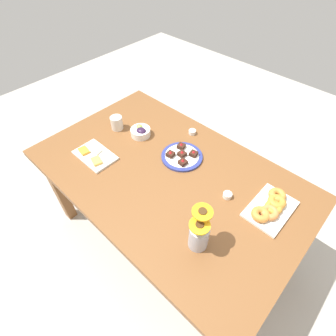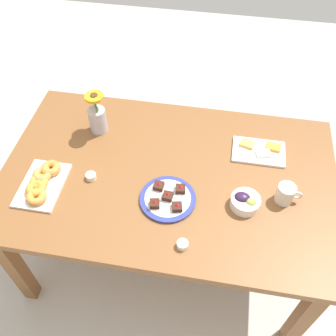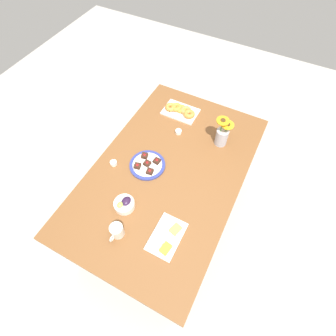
{
  "view_description": "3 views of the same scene",
  "coord_description": "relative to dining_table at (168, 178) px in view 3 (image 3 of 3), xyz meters",
  "views": [
    {
      "loc": [
        -0.7,
        0.75,
        1.88
      ],
      "look_at": [
        0.0,
        0.0,
        0.78
      ],
      "focal_mm": 28.0,
      "sensor_mm": 36.0,
      "label": 1
    },
    {
      "loc": [
        0.19,
        -1.11,
        2.13
      ],
      "look_at": [
        0.0,
        0.0,
        0.78
      ],
      "focal_mm": 40.0,
      "sensor_mm": 36.0,
      "label": 2
    },
    {
      "loc": [
        0.89,
        0.46,
        2.28
      ],
      "look_at": [
        0.0,
        0.0,
        0.78
      ],
      "focal_mm": 28.0,
      "sensor_mm": 36.0,
      "label": 3
    }
  ],
  "objects": [
    {
      "name": "jam_cup_berry",
      "position": [
        0.13,
        -0.37,
        0.1
      ],
      "size": [
        0.05,
        0.05,
        0.03
      ],
      "color": "white",
      "rests_on": "dining_table"
    },
    {
      "name": "dining_table",
      "position": [
        0.0,
        0.0,
        0.0
      ],
      "size": [
        1.6,
        1.0,
        0.74
      ],
      "color": "brown",
      "rests_on": "ground_plane"
    },
    {
      "name": "coffee_mug",
      "position": [
        0.54,
        -0.06,
        0.13
      ],
      "size": [
        0.12,
        0.08,
        0.09
      ],
      "color": "beige",
      "rests_on": "dining_table"
    },
    {
      "name": "cheese_platter",
      "position": [
        0.43,
        0.21,
        0.1
      ],
      "size": [
        0.26,
        0.17,
        0.03
      ],
      "color": "white",
      "rests_on": "dining_table"
    },
    {
      "name": "croissant_platter",
      "position": [
        -0.56,
        -0.17,
        0.11
      ],
      "size": [
        0.19,
        0.29,
        0.05
      ],
      "color": "white",
      "rests_on": "dining_table"
    },
    {
      "name": "jam_cup_honey",
      "position": [
        -0.35,
        -0.09,
        0.1
      ],
      "size": [
        0.05,
        0.05,
        0.03
      ],
      "color": "white",
      "rests_on": "dining_table"
    },
    {
      "name": "ground_plane",
      "position": [
        0.0,
        0.0,
        -0.65
      ],
      "size": [
        6.0,
        6.0,
        0.0
      ],
      "primitive_type": "plane",
      "color": "#B7B2A8"
    },
    {
      "name": "grape_bowl",
      "position": [
        0.37,
        -0.12,
        0.12
      ],
      "size": [
        0.13,
        0.13,
        0.07
      ],
      "color": "white",
      "rests_on": "dining_table"
    },
    {
      "name": "flower_vase",
      "position": [
        -0.41,
        0.23,
        0.17
      ],
      "size": [
        0.11,
        0.13,
        0.25
      ],
      "color": "#B2B2BC",
      "rests_on": "dining_table"
    },
    {
      "name": "dessert_plate",
      "position": [
        0.03,
        -0.15,
        0.1
      ],
      "size": [
        0.25,
        0.25,
        0.05
      ],
      "color": "navy",
      "rests_on": "dining_table"
    }
  ]
}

